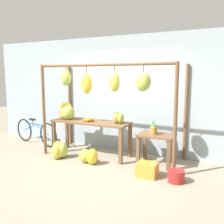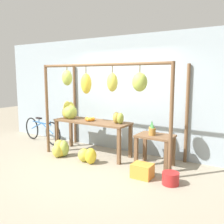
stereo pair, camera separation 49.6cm
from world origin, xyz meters
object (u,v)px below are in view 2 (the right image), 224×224
Objects in this scene: banana_pile_on_table at (69,111)px; orange_pile at (90,119)px; fruit_crate_white at (142,171)px; banana_pile_ground_right at (87,156)px; banana_pile_ground_left at (60,150)px; parked_bicycle at (42,130)px; pineapple_cluster at (152,129)px; blue_bucket at (171,178)px; papaya_pile at (118,118)px.

orange_pile is (0.65, -0.02, -0.13)m from banana_pile_on_table.
fruit_crate_white is at bearing -14.89° from banana_pile_on_table.
orange_pile is 0.63× the size of fruit_crate_white.
banana_pile_ground_right reaches higher than fruit_crate_white.
banana_pile_ground_left is 0.30× the size of parked_bicycle.
pineapple_cluster reaches higher than fruit_crate_white.
fruit_crate_white is at bearing -12.67° from parked_bicycle.
parked_bicycle is at bearing 174.15° from orange_pile.
banana_pile_on_table is 1.04× the size of banana_pile_ground_left.
fruit_crate_white is at bearing 178.15° from blue_bucket.
banana_pile_ground_right is 1.34m from fruit_crate_white.
fruit_crate_white is 1.26× the size of blue_bucket.
banana_pile_ground_right is at bearing -156.14° from pineapple_cluster.
pineapple_cluster is at bearing 1.11° from banana_pile_on_table.
pineapple_cluster is at bearing -2.22° from parked_bicycle.
fruit_crate_white is (2.26, -0.60, -0.86)m from banana_pile_on_table.
banana_pile_ground_right is at bearing 0.03° from banana_pile_ground_left.
parked_bicycle is 2.62m from papaya_pile.
banana_pile_on_table is at bearing -8.31° from parked_bicycle.
fruit_crate_white is at bearing -81.94° from pineapple_cluster.
blue_bucket is at bearing -3.41° from banana_pile_ground_right.
pineapple_cluster is 1.13m from blue_bucket.
orange_pile is at bearing 43.85° from banana_pile_ground_left.
orange_pile is at bearing -177.82° from pineapple_cluster.
pineapple_cluster is 0.91m from fruit_crate_white.
papaya_pile reaches higher than blue_bucket.
orange_pile is at bearing 119.34° from banana_pile_ground_right.
fruit_crate_white is 0.22× the size of parked_bicycle.
banana_pile_ground_right is 1.88m from blue_bucket.
pineapple_cluster is 0.82m from papaya_pile.
pineapple_cluster is 1.14× the size of papaya_pile.
orange_pile is 0.80× the size of blue_bucket.
banana_pile_ground_left is at bearing -164.85° from pineapple_cluster.
banana_pile_on_table reaches higher than fruit_crate_white.
orange_pile is 1.52m from pineapple_cluster.
papaya_pile reaches higher than banana_pile_ground_right.
banana_pile_on_table is 1.39× the size of fruit_crate_white.
pineapple_cluster is (2.17, 0.04, -0.21)m from banana_pile_on_table.
orange_pile is at bearing -5.85° from parked_bicycle.
fruit_crate_white is (1.33, -0.09, -0.03)m from banana_pile_ground_right.
orange_pile is 0.99m from banana_pile_ground_left.
pineapple_cluster reaches higher than banana_pile_ground_right.
banana_pile_ground_left is 1.33× the size of fruit_crate_white.
parked_bicycle reaches higher than banana_pile_ground_right.
banana_pile_ground_left is (-2.03, -0.55, -0.60)m from pineapple_cluster.
papaya_pile is at bearing 154.98° from blue_bucket.
parked_bicycle is (-3.44, 0.77, 0.21)m from fruit_crate_white.
blue_bucket is (0.54, -0.02, -0.02)m from fruit_crate_white.
banana_pile_on_table reaches higher than parked_bicycle.
banana_pile_ground_left is at bearing -179.97° from banana_pile_ground_right.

